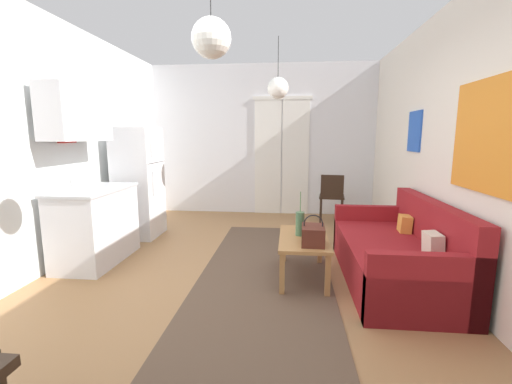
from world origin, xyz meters
TOP-DOWN VIEW (x-y plane):
  - ground_plane at (0.00, 0.00)m, footprint 4.83×7.46m
  - wall_back at (0.02, 3.48)m, footprint 4.43×0.13m
  - wall_right at (2.16, 0.00)m, footprint 0.12×7.06m
  - wall_left at (-2.16, 0.00)m, footprint 0.12×7.06m
  - area_rug at (0.29, 0.44)m, footprint 1.39×3.67m
  - couch at (1.69, 0.40)m, footprint 0.93×1.91m
  - coffee_table at (0.70, 0.39)m, footprint 0.51×0.94m
  - bamboo_vase at (0.66, 0.44)m, footprint 0.09×0.09m
  - handbag at (0.78, 0.15)m, footprint 0.23×0.31m
  - refrigerator at (-1.70, 1.70)m, footprint 0.59×0.65m
  - kitchen_counter at (-1.78, 0.61)m, footprint 0.61×1.08m
  - accent_chair at (1.27, 2.74)m, footprint 0.46×0.45m
  - pendant_lamp_near at (-0.05, -0.51)m, footprint 0.29×0.29m
  - pendant_lamp_far at (0.36, 1.76)m, footprint 0.29×0.29m

SIDE VIEW (x-z plane):
  - ground_plane at x=0.00m, z-range -0.10..0.00m
  - area_rug at x=0.29m, z-range 0.00..0.01m
  - couch at x=1.69m, z-range -0.15..0.69m
  - coffee_table at x=0.70m, z-range 0.16..0.61m
  - accent_chair at x=1.27m, z-range 0.07..0.92m
  - handbag at x=0.78m, z-range 0.39..0.69m
  - bamboo_vase at x=0.66m, z-range 0.34..0.81m
  - kitchen_counter at x=-1.78m, z-range -0.25..1.81m
  - refrigerator at x=-1.70m, z-range 0.00..1.62m
  - wall_back at x=0.02m, z-range -0.01..2.82m
  - wall_left at x=-2.16m, z-range 0.00..2.83m
  - wall_right at x=2.16m, z-range 0.00..2.83m
  - pendant_lamp_far at x=0.36m, z-range 1.74..2.57m
  - pendant_lamp_near at x=-0.05m, z-range 1.82..2.59m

